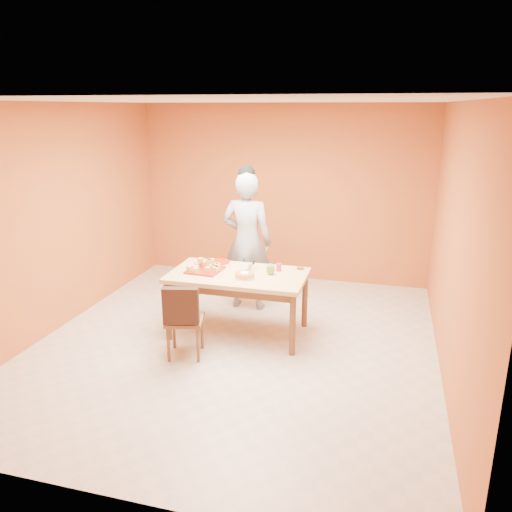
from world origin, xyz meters
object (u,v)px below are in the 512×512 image
(dining_table, at_px, (238,281))
(magenta_glass, at_px, (279,267))
(red_dinner_plate, at_px, (220,262))
(egg_ornament, at_px, (270,269))
(pastry_platter, at_px, (205,270))
(dining_chair, at_px, (184,318))
(sponge_cake, at_px, (245,275))
(person, at_px, (247,241))
(checker_tin, at_px, (300,268))

(dining_table, relative_size, magenta_glass, 17.88)
(dining_table, xyz_separation_m, red_dinner_plate, (-0.35, 0.35, 0.10))
(egg_ornament, bearing_deg, pastry_platter, -160.40)
(dining_chair, distance_m, sponge_cake, 0.85)
(dining_table, height_order, person, person)
(person, bearing_deg, checker_tin, 149.72)
(red_dinner_plate, bearing_deg, sponge_cake, -45.79)
(sponge_cake, height_order, egg_ornament, egg_ornament)
(person, distance_m, checker_tin, 0.95)
(magenta_glass, bearing_deg, checker_tin, 29.41)
(dining_table, xyz_separation_m, pastry_platter, (-0.41, -0.02, 0.11))
(pastry_platter, bearing_deg, dining_chair, -88.79)
(sponge_cake, relative_size, magenta_glass, 2.45)
(egg_ornament, height_order, checker_tin, egg_ornament)
(pastry_platter, distance_m, sponge_cake, 0.54)
(dining_chair, xyz_separation_m, person, (0.26, 1.55, 0.48))
(dining_table, height_order, red_dinner_plate, red_dinner_plate)
(dining_table, relative_size, sponge_cake, 7.29)
(dining_chair, height_order, pastry_platter, dining_chair)
(dining_table, distance_m, red_dinner_plate, 0.51)
(dining_table, xyz_separation_m, magenta_glass, (0.44, 0.22, 0.14))
(egg_ornament, bearing_deg, checker_tin, 57.26)
(dining_chair, relative_size, red_dinner_plate, 3.36)
(dining_chair, bearing_deg, person, 66.95)
(dining_chair, bearing_deg, checker_tin, 31.61)
(magenta_glass, bearing_deg, dining_chair, -131.65)
(pastry_platter, relative_size, checker_tin, 4.33)
(pastry_platter, relative_size, sponge_cake, 1.75)
(dining_table, bearing_deg, egg_ornament, 9.54)
(checker_tin, bearing_deg, dining_chair, -134.99)
(red_dinner_plate, relative_size, checker_tin, 2.89)
(egg_ornament, xyz_separation_m, magenta_glass, (0.06, 0.15, -0.02))
(person, relative_size, pastry_platter, 4.83)
(red_dinner_plate, xyz_separation_m, egg_ornament, (0.73, -0.29, 0.06))
(pastry_platter, bearing_deg, sponge_cake, -12.83)
(red_dinner_plate, height_order, egg_ornament, egg_ornament)
(dining_chair, xyz_separation_m, sponge_cake, (0.51, 0.58, 0.35))
(person, distance_m, sponge_cake, 1.00)
(dining_table, bearing_deg, person, 98.83)
(sponge_cake, bearing_deg, egg_ornament, 38.25)
(person, xyz_separation_m, magenta_glass, (0.57, -0.61, -0.12))
(dining_chair, height_order, magenta_glass, dining_chair)
(dining_table, height_order, egg_ornament, egg_ornament)
(dining_table, distance_m, checker_tin, 0.77)
(pastry_platter, xyz_separation_m, egg_ornament, (0.78, 0.08, 0.05))
(pastry_platter, relative_size, magenta_glass, 4.29)
(person, height_order, sponge_cake, person)
(checker_tin, bearing_deg, red_dinner_plate, 180.00)
(pastry_platter, relative_size, egg_ornament, 2.90)
(dining_chair, bearing_deg, red_dinner_plate, 74.43)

